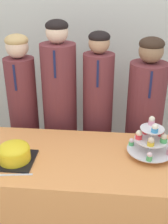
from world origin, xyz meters
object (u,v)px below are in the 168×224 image
Objects in this scene: cupcake_stand at (151,140)px; student_1 at (60,113)px; student_0 at (24,115)px; student_3 at (144,123)px; round_cake at (14,152)px; student_2 at (97,117)px.

student_1 reaches higher than cupcake_stand.
cupcake_stand is 0.22× the size of student_0.
student_3 is (0.75, -0.00, -0.06)m from student_1.
round_cake is 0.93m from cupcake_stand.
cupcake_stand is 0.70m from student_2.
student_1 is (-0.73, 0.56, -0.10)m from cupcake_stand.
round_cake is 0.75m from student_1.
student_3 is (0.41, 0.00, -0.03)m from student_2.
cupcake_stand is at bearing -54.91° from student_2.
cupcake_stand is at bearing -37.56° from student_1.
cupcake_stand is 1.22m from student_0.
student_1 reaches higher than student_0.
student_1 reaches higher than student_3.
student_3 is at bearing 0.00° from student_0.
student_1 is (0.18, 0.73, -0.04)m from round_cake.
student_1 is at bearing 0.00° from student_0.
student_0 is at bearing -180.00° from student_3.
round_cake is 1.18m from student_3.
student_0 reaches higher than cupcake_stand.
student_3 is (0.93, 0.73, -0.11)m from round_cake.
student_2 is (0.67, 0.00, 0.01)m from student_0.
student_0 is at bearing 102.07° from round_cake.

